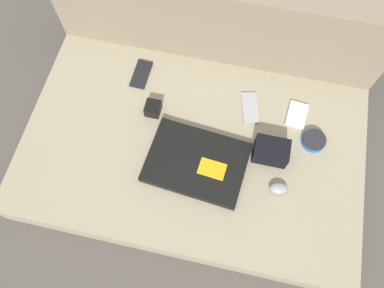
{
  "coord_description": "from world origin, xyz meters",
  "views": [
    {
      "loc": [
        0.11,
        -0.49,
        1.34
      ],
      "look_at": [
        0.0,
        0.0,
        0.15
      ],
      "focal_mm": 35.0,
      "sensor_mm": 36.0,
      "label": 1
    }
  ],
  "objects_px": {
    "computer_mouse": "(279,188)",
    "charger_brick": "(153,108)",
    "camera_pouch": "(271,151)",
    "phone_black": "(141,74)",
    "laptop": "(197,162)",
    "speaker_puck": "(314,140)",
    "phone_small": "(250,108)",
    "phone_silver": "(297,115)"
  },
  "relations": [
    {
      "from": "phone_silver",
      "to": "phone_black",
      "type": "bearing_deg",
      "value": -178.75
    },
    {
      "from": "phone_black",
      "to": "phone_small",
      "type": "bearing_deg",
      "value": -5.97
    },
    {
      "from": "laptop",
      "to": "camera_pouch",
      "type": "distance_m",
      "value": 0.25
    },
    {
      "from": "camera_pouch",
      "to": "laptop",
      "type": "bearing_deg",
      "value": -160.26
    },
    {
      "from": "laptop",
      "to": "camera_pouch",
      "type": "bearing_deg",
      "value": 25.01
    },
    {
      "from": "computer_mouse",
      "to": "laptop",
      "type": "bearing_deg",
      "value": 163.23
    },
    {
      "from": "speaker_puck",
      "to": "charger_brick",
      "type": "distance_m",
      "value": 0.58
    },
    {
      "from": "charger_brick",
      "to": "speaker_puck",
      "type": "bearing_deg",
      "value": 0.46
    },
    {
      "from": "phone_black",
      "to": "laptop",
      "type": "bearing_deg",
      "value": -46.17
    },
    {
      "from": "laptop",
      "to": "phone_black",
      "type": "distance_m",
      "value": 0.42
    },
    {
      "from": "phone_small",
      "to": "camera_pouch",
      "type": "distance_m",
      "value": 0.19
    },
    {
      "from": "charger_brick",
      "to": "phone_black",
      "type": "bearing_deg",
      "value": 121.0
    },
    {
      "from": "camera_pouch",
      "to": "phone_black",
      "type": "bearing_deg",
      "value": 157.03
    },
    {
      "from": "phone_silver",
      "to": "laptop",
      "type": "bearing_deg",
      "value": -134.78
    },
    {
      "from": "laptop",
      "to": "charger_brick",
      "type": "height_order",
      "value": "charger_brick"
    },
    {
      "from": "computer_mouse",
      "to": "speaker_puck",
      "type": "xyz_separation_m",
      "value": [
        0.1,
        0.2,
        -0.0
      ]
    },
    {
      "from": "computer_mouse",
      "to": "camera_pouch",
      "type": "xyz_separation_m",
      "value": [
        -0.05,
        0.12,
        0.02
      ]
    },
    {
      "from": "phone_silver",
      "to": "camera_pouch",
      "type": "xyz_separation_m",
      "value": [
        -0.08,
        -0.17,
        0.03
      ]
    },
    {
      "from": "phone_black",
      "to": "camera_pouch",
      "type": "xyz_separation_m",
      "value": [
        0.52,
        -0.22,
        0.03
      ]
    },
    {
      "from": "phone_small",
      "to": "speaker_puck",
      "type": "bearing_deg",
      "value": -33.36
    },
    {
      "from": "laptop",
      "to": "charger_brick",
      "type": "xyz_separation_m",
      "value": [
        -0.2,
        0.16,
        0.01
      ]
    },
    {
      "from": "laptop",
      "to": "computer_mouse",
      "type": "height_order",
      "value": "laptop"
    },
    {
      "from": "camera_pouch",
      "to": "computer_mouse",
      "type": "bearing_deg",
      "value": -68.72
    },
    {
      "from": "laptop",
      "to": "phone_small",
      "type": "relative_size",
      "value": 2.58
    },
    {
      "from": "phone_silver",
      "to": "camera_pouch",
      "type": "distance_m",
      "value": 0.19
    },
    {
      "from": "computer_mouse",
      "to": "charger_brick",
      "type": "bearing_deg",
      "value": 147.26
    },
    {
      "from": "speaker_puck",
      "to": "camera_pouch",
      "type": "height_order",
      "value": "camera_pouch"
    },
    {
      "from": "charger_brick",
      "to": "camera_pouch",
      "type": "bearing_deg",
      "value": -10.28
    },
    {
      "from": "computer_mouse",
      "to": "phone_silver",
      "type": "relative_size",
      "value": 0.62
    },
    {
      "from": "charger_brick",
      "to": "computer_mouse",
      "type": "bearing_deg",
      "value": -22.1
    },
    {
      "from": "laptop",
      "to": "speaker_puck",
      "type": "relative_size",
      "value": 4.18
    },
    {
      "from": "phone_small",
      "to": "charger_brick",
      "type": "bearing_deg",
      "value": -179.68
    },
    {
      "from": "phone_silver",
      "to": "computer_mouse",
      "type": "bearing_deg",
      "value": -90.45
    },
    {
      "from": "laptop",
      "to": "phone_silver",
      "type": "bearing_deg",
      "value": 44.85
    },
    {
      "from": "computer_mouse",
      "to": "charger_brick",
      "type": "relative_size",
      "value": 1.2
    },
    {
      "from": "computer_mouse",
      "to": "phone_black",
      "type": "relative_size",
      "value": 0.55
    },
    {
      "from": "phone_silver",
      "to": "phone_black",
      "type": "relative_size",
      "value": 0.89
    },
    {
      "from": "phone_silver",
      "to": "phone_small",
      "type": "height_order",
      "value": "phone_silver"
    },
    {
      "from": "charger_brick",
      "to": "laptop",
      "type": "bearing_deg",
      "value": -39.95
    },
    {
      "from": "phone_silver",
      "to": "phone_small",
      "type": "xyz_separation_m",
      "value": [
        -0.17,
        -0.01,
        -0.0
      ]
    },
    {
      "from": "computer_mouse",
      "to": "speaker_puck",
      "type": "height_order",
      "value": "computer_mouse"
    },
    {
      "from": "laptop",
      "to": "phone_silver",
      "type": "distance_m",
      "value": 0.41
    }
  ]
}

